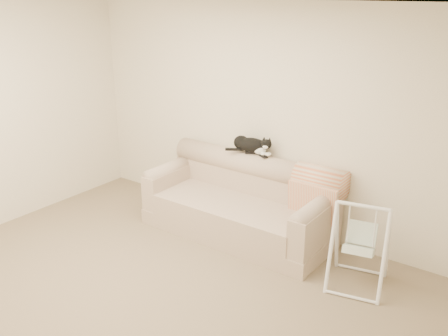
% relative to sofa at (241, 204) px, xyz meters
% --- Properties ---
extents(ground_plane, '(5.00, 5.00, 0.00)m').
position_rel_sofa_xyz_m(ground_plane, '(0.04, -1.62, -0.35)').
color(ground_plane, '#786754').
rests_on(ground_plane, ground).
extents(room_shell, '(5.04, 4.04, 2.60)m').
position_rel_sofa_xyz_m(room_shell, '(0.04, -1.62, 1.18)').
color(room_shell, beige).
rests_on(room_shell, ground).
extents(sofa, '(2.20, 0.93, 0.90)m').
position_rel_sofa_xyz_m(sofa, '(0.00, 0.00, 0.00)').
color(sofa, tan).
rests_on(sofa, ground).
extents(remote_a, '(0.18, 0.14, 0.03)m').
position_rel_sofa_xyz_m(remote_a, '(-0.02, 0.25, 0.56)').
color(remote_a, black).
rests_on(remote_a, sofa).
extents(remote_b, '(0.17, 0.12, 0.02)m').
position_rel_sofa_xyz_m(remote_b, '(0.12, 0.23, 0.56)').
color(remote_b, black).
rests_on(remote_b, sofa).
extents(tuxedo_cat, '(0.55, 0.30, 0.22)m').
position_rel_sofa_xyz_m(tuxedo_cat, '(-0.03, 0.24, 0.65)').
color(tuxedo_cat, black).
rests_on(tuxedo_cat, sofa).
extents(throw_blanket, '(0.56, 0.38, 0.58)m').
position_rel_sofa_xyz_m(throw_blanket, '(0.86, 0.23, 0.37)').
color(throw_blanket, '#DC7447').
rests_on(throw_blanket, sofa).
extents(baby_swing, '(0.62, 0.65, 0.86)m').
position_rel_sofa_xyz_m(baby_swing, '(1.54, -0.27, 0.08)').
color(baby_swing, white).
rests_on(baby_swing, ground).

